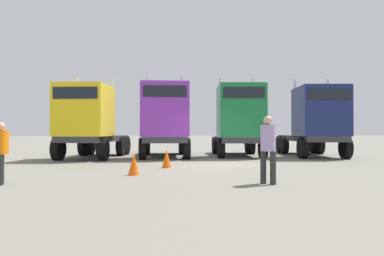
# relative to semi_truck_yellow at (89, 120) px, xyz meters

# --- Properties ---
(ground) EXTENTS (200.00, 200.00, 0.00)m
(ground) POSITION_rel_semi_truck_yellow_xyz_m (6.04, -3.98, -1.97)
(ground) COLOR slate
(semi_truck_yellow) EXTENTS (3.58, 6.14, 4.32)m
(semi_truck_yellow) POSITION_rel_semi_truck_yellow_xyz_m (0.00, 0.00, 0.00)
(semi_truck_yellow) COLOR #333338
(semi_truck_yellow) RESTS_ON ground
(semi_truck_purple) EXTENTS (2.89, 6.24, 4.48)m
(semi_truck_purple) POSITION_rel_semi_truck_yellow_xyz_m (3.92, 0.13, 0.02)
(semi_truck_purple) COLOR #333338
(semi_truck_purple) RESTS_ON ground
(semi_truck_green) EXTENTS (3.28, 6.08, 4.50)m
(semi_truck_green) POSITION_rel_semi_truck_yellow_xyz_m (8.06, 0.30, 0.08)
(semi_truck_green) COLOR #333338
(semi_truck_green) RESTS_ON ground
(semi_truck_navy) EXTENTS (3.45, 6.53, 4.38)m
(semi_truck_navy) POSITION_rel_semi_truck_yellow_xyz_m (12.21, -0.48, 0.02)
(semi_truck_navy) COLOR #333338
(semi_truck_navy) RESTS_ON ground
(visitor_in_hivis) EXTENTS (0.49, 0.49, 1.66)m
(visitor_in_hivis) POSITION_rel_semi_truck_yellow_xyz_m (-0.97, -8.60, -1.02)
(visitor_in_hivis) COLOR black
(visitor_in_hivis) RESTS_ON ground
(visitor_with_camera) EXTENTS (0.57, 0.57, 1.82)m
(visitor_with_camera) POSITION_rel_semi_truck_yellow_xyz_m (6.08, -9.53, -0.91)
(visitor_with_camera) COLOR #2B2B2B
(visitor_with_camera) RESTS_ON ground
(traffic_cone_near) EXTENTS (0.36, 0.36, 0.71)m
(traffic_cone_near) POSITION_rel_semi_truck_yellow_xyz_m (3.68, -4.98, -1.62)
(traffic_cone_near) COLOR #F2590C
(traffic_cone_near) RESTS_ON ground
(traffic_cone_mid) EXTENTS (0.36, 0.36, 0.69)m
(traffic_cone_mid) POSITION_rel_semi_truck_yellow_xyz_m (2.48, -7.08, -1.63)
(traffic_cone_mid) COLOR #F2590C
(traffic_cone_mid) RESTS_ON ground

